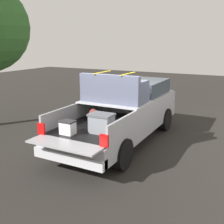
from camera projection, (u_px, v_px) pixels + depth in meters
The scene contains 2 objects.
ground_plane at pixel (121, 141), 8.75m from camera, with size 40.00×40.00×0.00m, color black.
pickup_truck at pixel (126, 110), 8.81m from camera, with size 6.05×2.06×2.23m.
Camera 1 is at (-7.41, -3.61, 3.09)m, focal length 43.79 mm.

